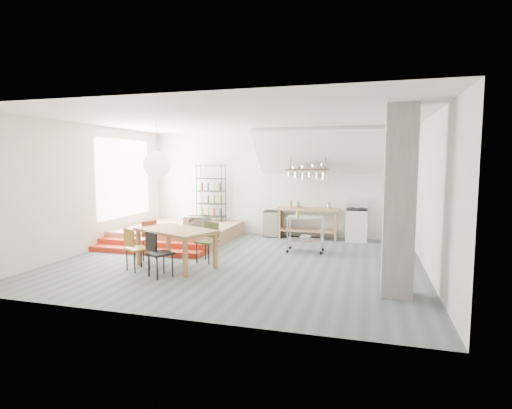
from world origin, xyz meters
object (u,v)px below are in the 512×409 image
(stove, at_px, (357,224))
(mini_fridge, at_px, (272,223))
(dining_table, at_px, (176,233))
(rolling_cart, at_px, (305,229))

(stove, relative_size, mini_fridge, 1.47)
(stove, xyz_separation_m, dining_table, (-3.67, -3.99, 0.26))
(rolling_cart, bearing_deg, dining_table, -140.40)
(stove, xyz_separation_m, mini_fridge, (-2.50, 0.04, -0.08))
(dining_table, distance_m, mini_fridge, 4.22)
(mini_fridge, bearing_deg, dining_table, -106.22)
(dining_table, bearing_deg, rolling_cart, 65.00)
(stove, distance_m, rolling_cart, 2.18)
(dining_table, height_order, rolling_cart, rolling_cart)
(dining_table, height_order, mini_fridge, dining_table)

